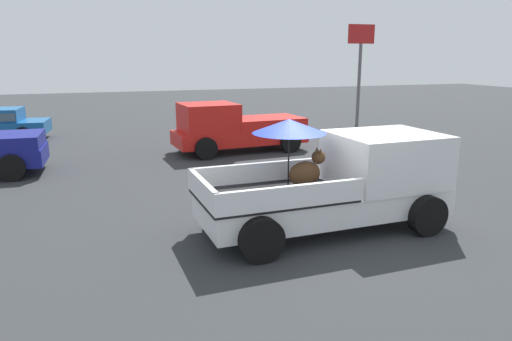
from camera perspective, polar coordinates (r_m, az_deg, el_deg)
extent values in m
plane|color=#2D3033|center=(9.76, 8.16, -7.06)|extent=(80.00, 80.00, 0.00)
cylinder|color=black|center=(11.32, 13.62, -2.25)|extent=(0.81, 0.30, 0.80)
cylinder|color=black|center=(9.84, 20.04, -5.14)|extent=(0.81, 0.30, 0.80)
cylinder|color=black|center=(9.83, -3.56, -4.32)|extent=(0.81, 0.30, 0.80)
cylinder|color=black|center=(8.09, 0.62, -8.37)|extent=(0.81, 0.30, 0.80)
cube|color=white|center=(9.58, 8.27, -3.87)|extent=(5.04, 1.93, 0.50)
cube|color=white|center=(10.12, 15.39, 1.36)|extent=(2.15, 1.91, 1.08)
cube|color=#4C606B|center=(10.69, 19.81, 2.78)|extent=(0.10, 1.72, 0.64)
cube|color=black|center=(9.01, 1.91, -3.00)|extent=(2.85, 1.91, 0.06)
cube|color=white|center=(9.77, -0.16, -0.25)|extent=(2.80, 0.17, 0.40)
cube|color=white|center=(8.14, 4.42, -3.19)|extent=(2.80, 0.17, 0.40)
cube|color=white|center=(8.53, -6.48, -2.43)|extent=(0.15, 1.84, 0.40)
ellipsoid|color=#472D19|center=(9.47, 5.92, -0.41)|extent=(0.69, 0.34, 0.52)
sphere|color=#472D19|center=(9.53, 7.58, 1.61)|extent=(0.29, 0.29, 0.28)
cone|color=#472D19|center=(9.57, 7.38, 2.52)|extent=(0.09, 0.09, 0.12)
cone|color=#472D19|center=(9.44, 7.84, 2.34)|extent=(0.09, 0.09, 0.12)
cylinder|color=black|center=(9.46, 3.97, 1.45)|extent=(0.03, 0.03, 1.11)
cone|color=#1E33B7|center=(9.34, 4.04, 5.39)|extent=(1.51, 1.51, 0.28)
cylinder|color=black|center=(16.02, -6.08, 2.65)|extent=(0.78, 0.31, 0.76)
cylinder|color=black|center=(17.81, -7.88, 3.73)|extent=(0.78, 0.31, 0.76)
cylinder|color=black|center=(17.21, 4.18, 3.47)|extent=(0.78, 0.31, 0.76)
cylinder|color=black|center=(18.89, 1.54, 4.42)|extent=(0.78, 0.31, 0.76)
cube|color=red|center=(17.38, -1.96, 4.17)|extent=(4.91, 2.11, 0.50)
cube|color=red|center=(16.88, -5.81, 6.39)|extent=(2.01, 1.92, 1.00)
cube|color=red|center=(17.70, 1.06, 5.82)|extent=(2.81, 1.97, 0.40)
cylinder|color=black|center=(14.86, -27.55, 0.27)|extent=(0.77, 0.29, 0.76)
cylinder|color=black|center=(16.70, -26.45, 1.73)|extent=(0.77, 0.29, 0.76)
cylinder|color=black|center=(21.17, -26.38, 3.87)|extent=(0.68, 0.29, 0.66)
cylinder|color=black|center=(22.87, -25.42, 4.61)|extent=(0.68, 0.29, 0.66)
cylinder|color=#59595B|center=(24.22, 12.35, 10.04)|extent=(0.16, 0.16, 4.01)
cube|color=#B21E1E|center=(24.19, 12.66, 15.85)|extent=(1.40, 0.12, 0.90)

